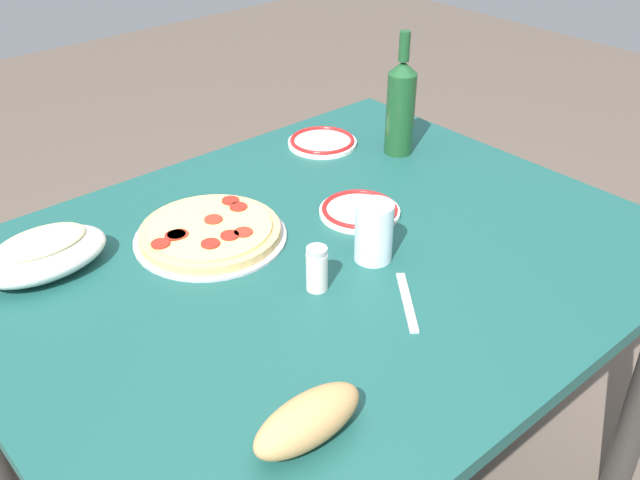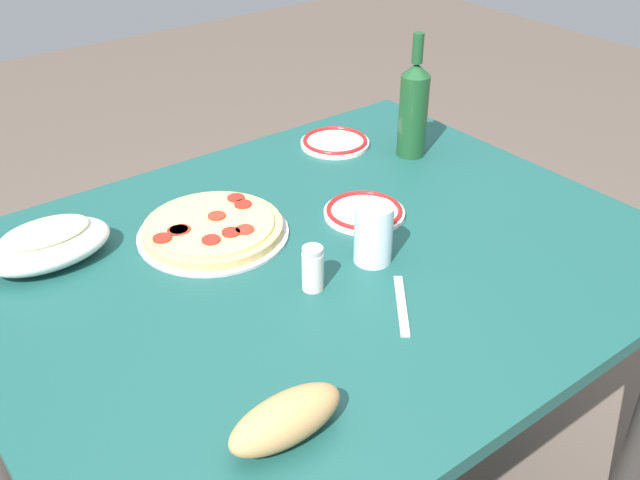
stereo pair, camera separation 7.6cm
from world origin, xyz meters
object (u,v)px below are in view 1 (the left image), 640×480
at_px(spice_shaker, 317,269).
at_px(water_glass, 374,232).
at_px(dining_table, 320,299).
at_px(pepperoni_pizza, 210,232).
at_px(bread_loaf, 308,420).
at_px(baked_pasta_dish, 43,253).
at_px(side_plate_far, 322,142).
at_px(wine_bottle, 401,106).
at_px(side_plate_near, 360,210).

bearing_deg(spice_shaker, water_glass, 1.34).
distance_m(dining_table, spice_shaker, 0.19).
distance_m(dining_table, pepperoni_pizza, 0.26).
distance_m(water_glass, spice_shaker, 0.15).
xyz_separation_m(water_glass, bread_loaf, (-0.39, -0.26, -0.03)).
bearing_deg(baked_pasta_dish, side_plate_far, 6.08).
relative_size(baked_pasta_dish, wine_bottle, 0.80).
bearing_deg(side_plate_far, pepperoni_pizza, -158.06).
bearing_deg(side_plate_far, spice_shaker, -132.22).
height_order(baked_pasta_dish, side_plate_far, baked_pasta_dish).
bearing_deg(bread_loaf, dining_table, 46.84).
height_order(dining_table, side_plate_far, side_plate_far).
height_order(pepperoni_pizza, side_plate_near, pepperoni_pizza).
distance_m(water_glass, side_plate_far, 0.53).
xyz_separation_m(wine_bottle, side_plate_far, (-0.12, 0.15, -0.11)).
bearing_deg(side_plate_near, wine_bottle, 29.18).
distance_m(baked_pasta_dish, water_glass, 0.62).
bearing_deg(side_plate_near, spice_shaker, -149.75).
xyz_separation_m(baked_pasta_dish, bread_loaf, (0.11, -0.63, -0.01)).
distance_m(side_plate_near, spice_shaker, 0.28).
bearing_deg(side_plate_far, side_plate_near, -118.44).
distance_m(side_plate_far, bread_loaf, 0.97).
bearing_deg(side_plate_far, wine_bottle, -53.15).
height_order(wine_bottle, water_glass, wine_bottle).
xyz_separation_m(wine_bottle, water_glass, (-0.38, -0.30, -0.06)).
relative_size(baked_pasta_dish, side_plate_far, 1.37).
bearing_deg(pepperoni_pizza, wine_bottle, 3.23).
relative_size(wine_bottle, side_plate_far, 1.73).
relative_size(dining_table, spice_shaker, 14.97).
bearing_deg(dining_table, side_plate_near, 19.68).
xyz_separation_m(pepperoni_pizza, bread_loaf, (-0.19, -0.53, 0.02)).
height_order(wine_bottle, bread_loaf, wine_bottle).
relative_size(wine_bottle, bread_loaf, 1.66).
bearing_deg(water_glass, side_plate_far, 59.38).
distance_m(dining_table, bread_loaf, 0.49).
relative_size(baked_pasta_dish, water_glass, 2.01).
relative_size(dining_table, side_plate_near, 7.53).
relative_size(pepperoni_pizza, baked_pasta_dish, 1.28).
xyz_separation_m(dining_table, side_plate_near, (0.16, 0.06, 0.12)).
bearing_deg(pepperoni_pizza, dining_table, -54.60).
height_order(side_plate_near, spice_shaker, spice_shaker).
bearing_deg(bread_loaf, pepperoni_pizza, 70.19).
xyz_separation_m(baked_pasta_dish, side_plate_far, (0.76, 0.08, -0.03)).
xyz_separation_m(dining_table, baked_pasta_dish, (-0.43, 0.29, 0.15)).
bearing_deg(bread_loaf, side_plate_near, 39.63).
distance_m(pepperoni_pizza, side_plate_near, 0.32).
bearing_deg(side_plate_near, bread_loaf, -140.37).
bearing_deg(wine_bottle, water_glass, -142.13).
height_order(side_plate_near, bread_loaf, bread_loaf).
bearing_deg(water_glass, bread_loaf, -145.82).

